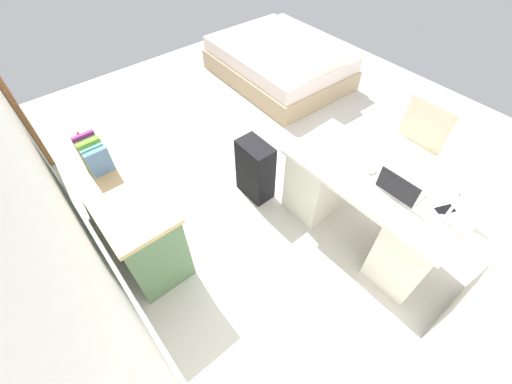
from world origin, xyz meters
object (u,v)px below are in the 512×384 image
(desk, at_px, (364,207))
(office_chair, at_px, (408,154))
(credenza, at_px, (115,196))
(bed, at_px, (279,63))
(laptop, at_px, (400,188))
(cell_phone_near_laptop, at_px, (445,210))
(computer_mouse, at_px, (372,170))
(desk_lamp, at_px, (453,194))
(figurine_small, at_px, (79,136))
(suitcase_black, at_px, (255,170))

(desk, bearing_deg, office_chair, -80.94)
(credenza, bearing_deg, bed, -70.68)
(laptop, relative_size, cell_phone_near_laptop, 2.32)
(computer_mouse, xyz_separation_m, desk_lamp, (-0.57, 0.02, 0.24))
(figurine_small, bearing_deg, bed, -77.15)
(office_chair, distance_m, computer_mouse, 0.87)
(credenza, distance_m, suitcase_black, 1.30)
(suitcase_black, bearing_deg, desk_lamp, -164.84)
(figurine_small, bearing_deg, laptop, -141.71)
(office_chair, height_order, bed, office_chair)
(cell_phone_near_laptop, distance_m, desk_lamp, 0.27)
(computer_mouse, bearing_deg, suitcase_black, 23.57)
(bed, distance_m, desk_lamp, 3.35)
(office_chair, relative_size, credenza, 0.52)
(bed, xyz_separation_m, cell_phone_near_laptop, (-3.00, 1.16, 0.51))
(desk, height_order, suitcase_black, desk)
(office_chair, distance_m, desk_lamp, 1.19)
(desk, bearing_deg, laptop, 179.63)
(office_chair, height_order, computer_mouse, office_chair)
(office_chair, xyz_separation_m, desk_lamp, (-0.64, 0.81, 0.59))
(desk, distance_m, laptop, 0.45)
(desk, relative_size, figurine_small, 13.24)
(desk, relative_size, computer_mouse, 14.56)
(credenza, height_order, bed, credenza)
(desk, xyz_separation_m, computer_mouse, (0.06, -0.03, 0.37))
(credenza, distance_m, bed, 3.07)
(bed, bearing_deg, desk, 152.72)
(desk, distance_m, desk_lamp, 0.80)
(computer_mouse, bearing_deg, laptop, 170.98)
(suitcase_black, xyz_separation_m, desk_lamp, (-1.50, -0.41, 0.69))
(desk, height_order, credenza, credenza)
(desk, height_order, desk_lamp, desk_lamp)
(credenza, xyz_separation_m, cell_phone_near_laptop, (-1.99, -1.73, 0.36))
(computer_mouse, bearing_deg, credenza, 47.68)
(suitcase_black, distance_m, figurine_small, 1.56)
(office_chair, bearing_deg, desk_lamp, 128.31)
(credenza, bearing_deg, computer_mouse, -130.88)
(laptop, relative_size, desk_lamp, 0.91)
(bed, relative_size, figurine_small, 17.65)
(bed, bearing_deg, laptop, 154.43)
(laptop, height_order, figurine_small, laptop)
(computer_mouse, height_order, cell_phone_near_laptop, computer_mouse)
(laptop, bearing_deg, suitcase_black, 18.52)
(suitcase_black, height_order, laptop, laptop)
(credenza, relative_size, desk_lamp, 5.22)
(bed, xyz_separation_m, suitcase_black, (-1.50, 1.69, 0.08))
(suitcase_black, height_order, figurine_small, figurine_small)
(laptop, xyz_separation_m, computer_mouse, (0.26, -0.03, -0.03))
(office_chair, xyz_separation_m, laptop, (-0.33, 0.83, 0.38))
(laptop, relative_size, computer_mouse, 3.15)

